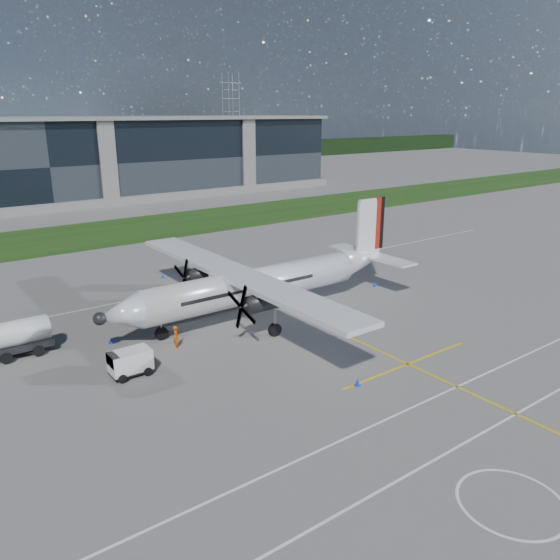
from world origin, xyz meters
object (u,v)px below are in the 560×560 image
safety_cone_stbdwing (163,276)px  safety_cone_nose_stbd (111,340)px  safety_cone_tail (375,284)px  baggage_tug (130,363)px  safety_cone_nose_port (127,351)px  pylon_east (231,116)px  turboprop_aircraft (263,264)px  ground_crew_person (176,335)px  safety_cone_portwing (358,382)px

safety_cone_stbdwing → safety_cone_nose_stbd: bearing=-127.7°
safety_cone_tail → safety_cone_nose_stbd: size_ratio=1.00×
baggage_tug → safety_cone_nose_port: 3.45m
pylon_east → turboprop_aircraft: bearing=-120.7°
safety_cone_stbdwing → ground_crew_person: bearing=-111.6°
ground_crew_person → pylon_east: bearing=-15.4°
baggage_tug → safety_cone_tail: (26.64, 3.86, -0.60)m
turboprop_aircraft → pylon_east: bearing=59.3°
safety_cone_portwing → safety_cone_nose_stbd: 18.65m
safety_cone_nose_port → safety_cone_portwing: bearing=-52.9°
pylon_east → safety_cone_tail: size_ratio=60.00×
safety_cone_nose_port → ground_crew_person: bearing=-19.0°
safety_cone_nose_port → safety_cone_tail: 25.65m
pylon_east → turboprop_aircraft: pylon_east is taller
baggage_tug → turboprop_aircraft: bearing=17.2°
baggage_tug → safety_cone_tail: bearing=8.2°
safety_cone_nose_port → safety_cone_portwing: 16.47m
turboprop_aircraft → ground_crew_person: bearing=-167.3°
safety_cone_portwing → safety_cone_nose_stbd: (-10.17, 15.63, 0.00)m
safety_cone_stbdwing → safety_cone_portwing: same height
safety_cone_portwing → safety_cone_nose_stbd: size_ratio=1.00×
safety_cone_stbdwing → safety_cone_nose_stbd: size_ratio=1.00×
safety_cone_tail → safety_cone_stbdwing: bearing=135.9°
turboprop_aircraft → safety_cone_nose_port: bearing=-175.7°
turboprop_aircraft → safety_cone_tail: 13.78m
turboprop_aircraft → safety_cone_stbdwing: 15.57m
pylon_east → ground_crew_person: size_ratio=15.15×
baggage_tug → safety_cone_nose_port: bearing=72.9°
turboprop_aircraft → safety_cone_nose_port: (-12.50, -0.93, -4.14)m
safety_cone_tail → baggage_tug: bearing=-171.8°
safety_cone_portwing → pylon_east: bearing=60.9°
turboprop_aircraft → baggage_tug: size_ratio=10.32×
ground_crew_person → safety_cone_tail: ground_crew_person is taller
turboprop_aircraft → safety_cone_stbdwing: (-2.49, 14.80, -4.14)m
safety_cone_nose_port → safety_cone_nose_stbd: bearing=95.2°
ground_crew_person → safety_cone_nose_stbd: size_ratio=3.96×
ground_crew_person → safety_cone_stbdwing: (6.68, 16.88, -0.74)m
baggage_tug → safety_cone_portwing: bearing=-42.1°
baggage_tug → safety_cone_nose_stbd: baggage_tug is taller
safety_cone_portwing → safety_cone_tail: bearing=41.2°
ground_crew_person → safety_cone_portwing: size_ratio=3.96×
pylon_east → safety_cone_stbdwing: size_ratio=60.00×
safety_cone_stbdwing → safety_cone_nose_stbd: (-10.24, -13.23, 0.00)m
safety_cone_tail → safety_cone_portwing: 20.86m
ground_crew_person → safety_cone_stbdwing: ground_crew_person is taller
pylon_east → ground_crew_person: (-93.50, -144.16, -14.01)m
baggage_tug → safety_cone_nose_stbd: 5.83m
safety_cone_stbdwing → safety_cone_portwing: (-0.07, -28.86, 0.00)m
baggage_tug → safety_cone_stbdwing: bearing=59.9°
safety_cone_portwing → safety_cone_nose_stbd: bearing=123.0°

